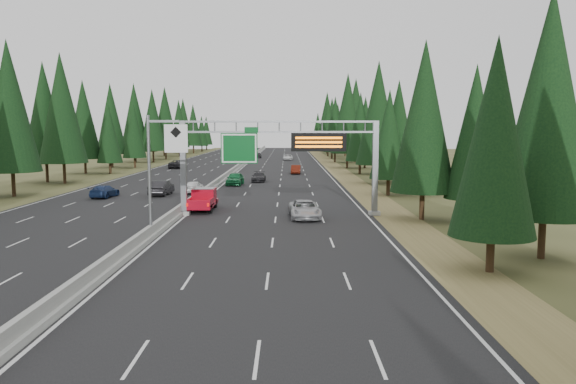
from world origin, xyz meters
name	(u,v)px	position (x,y,z in m)	size (l,w,h in m)	color
road	(233,174)	(0.00, 80.00, 0.04)	(32.00, 260.00, 0.08)	black
shoulder_right	(342,174)	(17.80, 80.00, 0.03)	(3.60, 260.00, 0.06)	olive
shoulder_left	(124,174)	(-17.80, 80.00, 0.03)	(3.60, 260.00, 0.06)	#3D431F
median_barrier	(233,171)	(0.00, 80.00, 0.41)	(0.70, 260.00, 0.85)	gray
sign_gantry	(287,153)	(8.92, 34.88, 5.27)	(16.75, 0.98, 7.80)	slate
hov_sign_pole	(158,167)	(0.58, 24.97, 4.72)	(2.80, 0.50, 8.00)	slate
tree_row_right	(375,116)	(22.06, 73.60, 9.18)	(12.31, 240.25, 18.75)	black
tree_row_left	(56,113)	(-22.48, 65.66, 9.36)	(11.80, 241.57, 18.74)	black
silver_minivan	(305,209)	(10.33, 33.24, 0.80)	(2.37, 5.15, 1.43)	#A9AAAE
red_pickup	(203,198)	(1.50, 38.13, 1.12)	(2.05, 5.74, 1.87)	black
car_ahead_green	(235,179)	(2.22, 60.43, 0.91)	(1.95, 4.85, 1.65)	#166434
car_ahead_dkred	(296,169)	(10.31, 78.82, 0.78)	(1.49, 4.27, 1.41)	#57180C
car_ahead_dkgrey	(259,177)	(5.03, 65.17, 0.73)	(1.81, 4.46, 1.30)	black
car_ahead_white	(288,157)	(9.09, 120.10, 0.74)	(2.20, 4.76, 1.32)	silver
car_ahead_far	(258,155)	(1.50, 129.86, 0.77)	(1.64, 4.07, 1.39)	black
car_onc_near	(161,188)	(-4.74, 49.29, 0.87)	(1.67, 4.79, 1.58)	black
car_onc_blue	(104,191)	(-10.24, 47.18, 0.73)	(1.83, 4.49, 1.30)	#16274E
car_onc_white	(194,187)	(-1.50, 51.21, 0.79)	(1.67, 4.14, 1.41)	white
car_onc_far	(177,164)	(-11.37, 92.23, 0.84)	(2.54, 5.50, 1.53)	black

